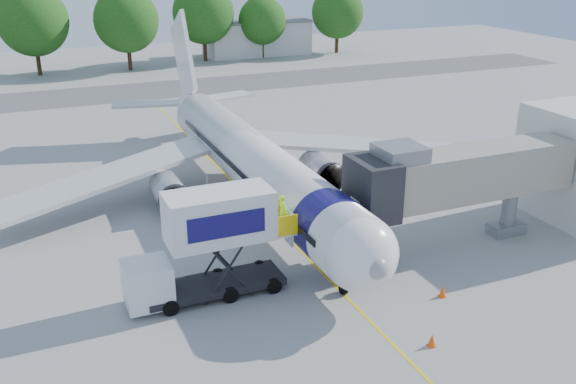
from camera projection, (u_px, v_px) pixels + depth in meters
name	position (u px, v px, depth m)	size (l,w,h in m)	color
ground	(273.00, 223.00, 40.64)	(160.00, 160.00, 0.00)	#9A9A97
guidance_line	(273.00, 223.00, 40.64)	(0.15, 70.00, 0.01)	yellow
taxiway_strip	(143.00, 91.00, 76.65)	(120.00, 10.00, 0.01)	#59595B
aircraft	(250.00, 160.00, 43.10)	(34.17, 37.73, 11.35)	white
jet_bridge	(451.00, 177.00, 35.97)	(13.90, 3.20, 6.60)	#A49D8C
catering_hiloader	(207.00, 246.00, 31.35)	(8.50, 2.44, 5.50)	black
ground_tug	(431.00, 351.00, 26.64)	(4.06, 3.13, 1.45)	silver
safety_cone_a	(443.00, 292.00, 32.12)	(0.38, 0.38, 0.60)	#F44F0C
safety_cone_b	(432.00, 340.00, 28.18)	(0.38, 0.38, 0.61)	#F44F0C
outbuilding_right	(257.00, 37.00, 100.84)	(16.40, 7.40, 5.30)	beige
tree_c	(33.00, 21.00, 83.26)	(9.13, 9.13, 11.64)	#382314
tree_d	(126.00, 20.00, 86.81)	(8.74, 8.74, 11.14)	#382314
tree_e	(203.00, 13.00, 93.70)	(8.99, 8.99, 11.46)	#382314
tree_f	(262.00, 21.00, 96.90)	(7.19, 7.19, 9.17)	#382314
tree_g	(338.00, 12.00, 100.96)	(8.16, 8.16, 10.40)	#382314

